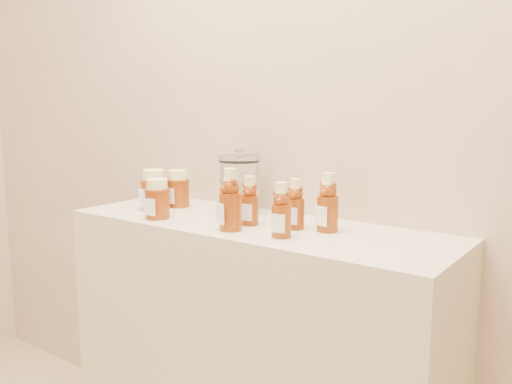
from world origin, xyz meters
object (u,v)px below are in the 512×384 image
Objects in this scene: glass_canister at (239,182)px; display_table at (254,365)px; bear_bottle_back_left at (250,197)px; bear_bottle_front_left at (230,195)px; honey_jar_left at (154,190)px.

display_table is at bearing -36.34° from glass_canister.
bear_bottle_back_left is 0.09m from bear_bottle_front_left.
display_table is 6.11× the size of bear_bottle_front_left.
honey_jar_left is at bearing -169.16° from bear_bottle_front_left.
display_table is 0.65m from honey_jar_left.
bear_bottle_front_left reaches higher than bear_bottle_back_left.
glass_canister reaches higher than honey_jar_left.
display_table is 7.41× the size of bear_bottle_back_left.
bear_bottle_back_left reaches higher than honey_jar_left.
bear_bottle_front_left is at bearing -88.99° from display_table.
honey_jar_left is 0.29m from glass_canister.
bear_bottle_back_left is at bearing 111.62° from bear_bottle_front_left.
bear_bottle_front_left reaches higher than display_table.
glass_canister is (-0.13, 0.12, 0.02)m from bear_bottle_back_left.
honey_jar_left is (-0.39, 0.08, -0.03)m from bear_bottle_front_left.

